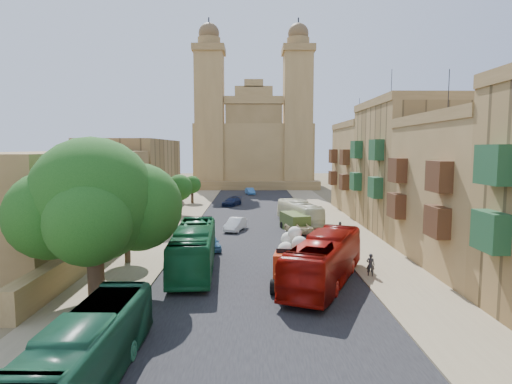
{
  "coord_description": "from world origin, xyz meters",
  "views": [
    {
      "loc": [
        -0.49,
        -20.18,
        8.73
      ],
      "look_at": [
        0.0,
        26.0,
        4.0
      ],
      "focal_mm": 30.0,
      "sensor_mm": 36.0,
      "label": 1
    }
  ],
  "objects_px": {
    "street_tree_d": "(192,185)",
    "church": "(254,145)",
    "car_blue_b": "(250,191)",
    "pedestrian_c": "(340,231)",
    "bus_green_south": "(88,350)",
    "car_cream": "(298,227)",
    "bus_red_east": "(325,260)",
    "red_truck": "(294,260)",
    "car_blue_a": "(210,242)",
    "olive_pickup": "(295,222)",
    "car_white_a": "(235,224)",
    "pedestrian_a": "(371,265)",
    "ficus_tree": "(95,204)",
    "car_dkblue": "(232,202)",
    "street_tree_b": "(160,200)",
    "car_white_b": "(286,208)",
    "bus_cream_east": "(299,213)",
    "street_tree_c": "(179,188)",
    "street_tree_a": "(127,221)",
    "bus_green_north": "(194,248)"
  },
  "relations": [
    {
      "from": "street_tree_d",
      "to": "church",
      "type": "bearing_deg",
      "value": 71.91
    },
    {
      "from": "car_blue_b",
      "to": "pedestrian_c",
      "type": "distance_m",
      "value": 41.37
    },
    {
      "from": "bus_green_south",
      "to": "car_cream",
      "type": "bearing_deg",
      "value": 70.71
    },
    {
      "from": "bus_red_east",
      "to": "red_truck",
      "type": "bearing_deg",
      "value": 21.25
    },
    {
      "from": "red_truck",
      "to": "car_blue_a",
      "type": "height_order",
      "value": "red_truck"
    },
    {
      "from": "olive_pickup",
      "to": "street_tree_d",
      "type": "bearing_deg",
      "value": 121.07
    },
    {
      "from": "bus_red_east",
      "to": "car_white_a",
      "type": "xyz_separation_m",
      "value": [
        -6.42,
        18.03,
        -0.91
      ]
    },
    {
      "from": "bus_red_east",
      "to": "pedestrian_a",
      "type": "distance_m",
      "value": 3.9
    },
    {
      "from": "ficus_tree",
      "to": "car_dkblue",
      "type": "bearing_deg",
      "value": 81.65
    },
    {
      "from": "ficus_tree",
      "to": "car_blue_a",
      "type": "xyz_separation_m",
      "value": [
        5.31,
        12.07,
        -4.91
      ]
    },
    {
      "from": "street_tree_b",
      "to": "car_white_b",
      "type": "distance_m",
      "value": 19.79
    },
    {
      "from": "bus_cream_east",
      "to": "car_white_a",
      "type": "relative_size",
      "value": 2.35
    },
    {
      "from": "car_dkblue",
      "to": "church",
      "type": "bearing_deg",
      "value": 105.29
    },
    {
      "from": "olive_pickup",
      "to": "car_dkblue",
      "type": "xyz_separation_m",
      "value": [
        -7.58,
        19.86,
        -0.26
      ]
    },
    {
      "from": "street_tree_b",
      "to": "street_tree_c",
      "type": "bearing_deg",
      "value": 90.0
    },
    {
      "from": "pedestrian_a",
      "to": "bus_red_east",
      "type": "bearing_deg",
      "value": 48.29
    },
    {
      "from": "bus_cream_east",
      "to": "car_blue_b",
      "type": "distance_m",
      "value": 32.52
    },
    {
      "from": "street_tree_d",
      "to": "bus_green_south",
      "type": "relative_size",
      "value": 0.45
    },
    {
      "from": "ficus_tree",
      "to": "street_tree_a",
      "type": "bearing_deg",
      "value": 94.17
    },
    {
      "from": "bus_red_east",
      "to": "car_blue_a",
      "type": "distance_m",
      "value": 12.61
    },
    {
      "from": "bus_cream_east",
      "to": "car_white_a",
      "type": "height_order",
      "value": "bus_cream_east"
    },
    {
      "from": "street_tree_d",
      "to": "car_cream",
      "type": "bearing_deg",
      "value": -59.77
    },
    {
      "from": "bus_green_north",
      "to": "car_white_b",
      "type": "distance_m",
      "value": 28.96
    },
    {
      "from": "street_tree_c",
      "to": "car_cream",
      "type": "bearing_deg",
      "value": -41.31
    },
    {
      "from": "ficus_tree",
      "to": "red_truck",
      "type": "height_order",
      "value": "ficus_tree"
    },
    {
      "from": "bus_green_north",
      "to": "pedestrian_c",
      "type": "xyz_separation_m",
      "value": [
        12.61,
        10.13,
        -0.73
      ]
    },
    {
      "from": "bus_green_south",
      "to": "pedestrian_c",
      "type": "relative_size",
      "value": 5.53
    },
    {
      "from": "pedestrian_a",
      "to": "church",
      "type": "bearing_deg",
      "value": -61.17
    },
    {
      "from": "street_tree_d",
      "to": "red_truck",
      "type": "bearing_deg",
      "value": -73.5
    },
    {
      "from": "bus_green_south",
      "to": "pedestrian_a",
      "type": "distance_m",
      "value": 19.54
    },
    {
      "from": "bus_cream_east",
      "to": "street_tree_b",
      "type": "bearing_deg",
      "value": 2.22
    },
    {
      "from": "street_tree_c",
      "to": "bus_green_north",
      "type": "height_order",
      "value": "street_tree_c"
    },
    {
      "from": "car_blue_b",
      "to": "bus_green_south",
      "type": "bearing_deg",
      "value": -107.05
    },
    {
      "from": "street_tree_a",
      "to": "street_tree_b",
      "type": "relative_size",
      "value": 0.95
    },
    {
      "from": "car_cream",
      "to": "car_white_a",
      "type": "bearing_deg",
      "value": -25.18
    },
    {
      "from": "car_white_a",
      "to": "bus_red_east",
      "type": "bearing_deg",
      "value": -54.52
    },
    {
      "from": "church",
      "to": "pedestrian_a",
      "type": "xyz_separation_m",
      "value": [
        7.66,
        -70.3,
        -8.73
      ]
    },
    {
      "from": "street_tree_a",
      "to": "bus_cream_east",
      "type": "distance_m",
      "value": 22.39
    },
    {
      "from": "ficus_tree",
      "to": "bus_cream_east",
      "type": "height_order",
      "value": "ficus_tree"
    },
    {
      "from": "street_tree_b",
      "to": "car_blue_a",
      "type": "xyz_separation_m",
      "value": [
        5.89,
        -7.92,
        -2.74
      ]
    },
    {
      "from": "street_tree_a",
      "to": "car_white_b",
      "type": "bearing_deg",
      "value": 60.78
    },
    {
      "from": "bus_green_south",
      "to": "car_white_b",
      "type": "xyz_separation_m",
      "value": [
        10.74,
        42.6,
        -0.7
      ]
    },
    {
      "from": "pedestrian_a",
      "to": "street_tree_b",
      "type": "bearing_deg",
      "value": -19.0
    },
    {
      "from": "olive_pickup",
      "to": "bus_green_north",
      "type": "relative_size",
      "value": 0.41
    },
    {
      "from": "car_white_b",
      "to": "car_cream",
      "type": "bearing_deg",
      "value": 108.68
    },
    {
      "from": "olive_pickup",
      "to": "bus_green_south",
      "type": "bearing_deg",
      "value": -109.61
    },
    {
      "from": "red_truck",
      "to": "street_tree_c",
      "type": "bearing_deg",
      "value": 112.67
    },
    {
      "from": "street_tree_b",
      "to": "bus_cream_east",
      "type": "relative_size",
      "value": 0.52
    },
    {
      "from": "bus_red_east",
      "to": "car_blue_a",
      "type": "height_order",
      "value": "bus_red_east"
    },
    {
      "from": "church",
      "to": "bus_cream_east",
      "type": "distance_m",
      "value": 51.04
    }
  ]
}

